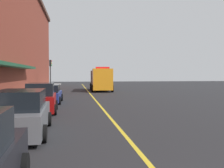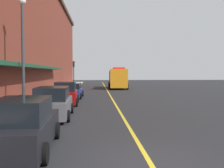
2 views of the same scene
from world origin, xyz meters
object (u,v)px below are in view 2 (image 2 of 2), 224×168
(utility_truck, at_px, (118,79))
(parked_car_0, at_px, (23,126))
(parking_meter_1, at_px, (20,103))
(parked_car_2, at_px, (66,94))
(traffic_light_near, at_px, (74,69))
(street_lamp_left, at_px, (23,42))
(parked_car_3, at_px, (73,91))
(parked_car_1, at_px, (53,103))
(parking_meter_0, at_px, (55,89))

(utility_truck, bearing_deg, parked_car_0, -8.63)
(parked_car_0, xyz_separation_m, parking_meter_1, (-1.39, 4.49, 0.24))
(parked_car_2, height_order, traffic_light_near, traffic_light_near)
(parking_meter_1, height_order, street_lamp_left, street_lamp_left)
(parked_car_3, relative_size, traffic_light_near, 1.06)
(traffic_light_near, bearing_deg, parked_car_1, -87.39)
(parked_car_3, relative_size, parking_meter_0, 3.43)
(parked_car_3, height_order, traffic_light_near, traffic_light_near)
(parked_car_0, height_order, utility_truck, utility_truck)
(parking_meter_0, bearing_deg, traffic_light_near, 89.81)
(parking_meter_1, xyz_separation_m, street_lamp_left, (-0.60, 2.73, 3.34))
(utility_truck, bearing_deg, parked_car_3, -19.85)
(street_lamp_left, bearing_deg, parked_car_1, -26.85)
(parked_car_2, xyz_separation_m, parking_meter_1, (-1.35, -7.69, 0.20))
(parked_car_1, distance_m, street_lamp_left, 4.17)
(parked_car_1, xyz_separation_m, traffic_light_near, (-1.26, 27.70, 2.32))
(traffic_light_near, bearing_deg, parked_car_0, -87.76)
(parked_car_1, bearing_deg, parking_meter_1, 141.08)
(traffic_light_near, bearing_deg, parking_meter_0, -90.19)
(parked_car_1, height_order, parked_car_2, parked_car_2)
(utility_truck, xyz_separation_m, street_lamp_left, (-7.83, -25.53, 2.79))
(street_lamp_left, bearing_deg, parking_meter_0, 85.80)
(parked_car_1, distance_m, utility_truck, 27.16)
(parked_car_1, bearing_deg, parked_car_3, -2.09)
(traffic_light_near, bearing_deg, parked_car_3, -85.41)
(parked_car_1, height_order, traffic_light_near, traffic_light_near)
(parked_car_0, bearing_deg, parked_car_1, -1.36)
(parking_meter_0, bearing_deg, parked_car_1, -81.77)
(parked_car_1, height_order, utility_truck, utility_truck)
(parked_car_2, distance_m, parking_meter_1, 7.81)
(parked_car_3, bearing_deg, utility_truck, -20.50)
(parked_car_1, bearing_deg, utility_truck, -14.46)
(parking_meter_1, distance_m, traffic_light_near, 29.53)
(parked_car_2, xyz_separation_m, parking_meter_0, (-1.35, 3.20, 0.20))
(parked_car_1, relative_size, utility_truck, 0.60)
(utility_truck, distance_m, street_lamp_left, 26.85)
(parked_car_3, relative_size, utility_truck, 0.56)
(parked_car_2, relative_size, utility_truck, 0.51)
(parked_car_2, relative_size, parked_car_3, 0.91)
(parking_meter_1, relative_size, street_lamp_left, 0.19)
(parked_car_1, height_order, parking_meter_1, parked_car_1)
(parked_car_1, distance_m, parking_meter_0, 9.24)
(parked_car_0, xyz_separation_m, utility_truck, (5.85, 32.75, 0.79))
(utility_truck, height_order, street_lamp_left, street_lamp_left)
(utility_truck, xyz_separation_m, parking_meter_1, (-7.23, -28.25, -0.55))
(parked_car_1, bearing_deg, traffic_light_near, 0.73)
(parked_car_3, distance_m, parking_meter_0, 2.72)
(parked_car_0, height_order, traffic_light_near, traffic_light_near)
(street_lamp_left, relative_size, traffic_light_near, 1.61)
(parked_car_1, distance_m, traffic_light_near, 27.83)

